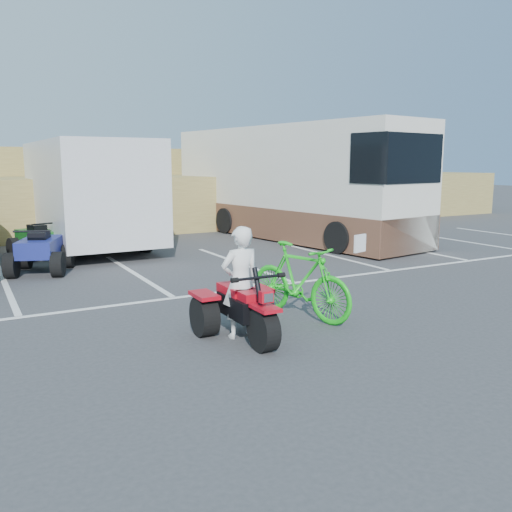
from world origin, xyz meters
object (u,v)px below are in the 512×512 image
red_trike_atv (245,340)px  quad_atv_green (39,257)px  green_dirt_bike (300,281)px  rider (241,282)px  cargo_trailer (89,191)px  quad_atv_blue (42,273)px  rv_motorhome (289,190)px

red_trike_atv → quad_atv_green: 8.92m
green_dirt_bike → quad_atv_green: bearing=93.2°
rider → cargo_trailer: size_ratio=0.24×
green_dirt_bike → quad_atv_blue: bearing=101.6°
rider → quad_atv_green: 8.81m
quad_atv_green → cargo_trailer: bearing=18.6°
green_dirt_bike → cargo_trailer: size_ratio=0.31×
rv_motorhome → quad_atv_blue: (-8.34, -2.51, -1.58)m
red_trike_atv → rv_motorhome: 11.20m
quad_atv_blue → green_dirt_bike: bearing=-40.7°
red_trike_atv → green_dirt_bike: bearing=24.8°
cargo_trailer → rv_motorhome: rv_motorhome is taller
cargo_trailer → rv_motorhome: 6.54m
red_trike_atv → quad_atv_green: size_ratio=1.05×
red_trike_atv → quad_atv_blue: bearing=107.2°
red_trike_atv → quad_atv_blue: quad_atv_blue is taller
rider → rv_motorhome: bearing=-125.0°
red_trike_atv → quad_atv_blue: size_ratio=0.96×
rider → quad_atv_blue: rider is taller
quad_atv_blue → quad_atv_green: bearing=105.2°
rider → green_dirt_bike: bearing=-160.9°
cargo_trailer → quad_atv_blue: (-1.87, -3.36, -1.69)m
red_trike_atv → rv_motorhome: bearing=55.4°
rv_motorhome → green_dirt_bike: bearing=-129.9°
red_trike_atv → green_dirt_bike: (1.31, 0.58, 0.62)m
cargo_trailer → rv_motorhome: (6.48, -0.86, -0.11)m
green_dirt_bike → quad_atv_blue: (-3.22, 5.94, -0.62)m
quad_atv_blue → red_trike_atv: bearing=-52.8°
cargo_trailer → rv_motorhome: size_ratio=0.65×
rider → cargo_trailer: cargo_trailer is taller
red_trike_atv → cargo_trailer: cargo_trailer is taller
red_trike_atv → cargo_trailer: (-0.04, 9.89, 1.69)m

